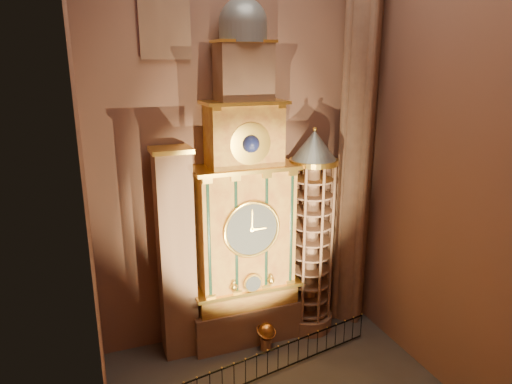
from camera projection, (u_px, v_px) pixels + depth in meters
name	position (u px, v px, depth m)	size (l,w,h in m)	color
wall_back	(237.00, 123.00, 21.71)	(22.00, 22.00, 0.00)	#8A5B4A
wall_left	(82.00, 157.00, 13.93)	(22.00, 22.00, 0.00)	#8A5B4A
wall_right	(445.00, 133.00, 18.71)	(22.00, 22.00, 0.00)	#8A5B4A
astronomical_clock	(245.00, 215.00, 21.97)	(5.60, 2.41, 16.70)	#8C634C
portrait_tower	(176.00, 255.00, 21.24)	(1.80, 1.60, 10.20)	#8C634C
stair_turret	(311.00, 235.00, 23.31)	(2.50, 2.50, 10.80)	#8C634C
gothic_pier	(358.00, 120.00, 22.89)	(2.04, 2.04, 22.00)	#8C634C
celestial_globe	(266.00, 334.00, 22.52)	(1.27, 1.24, 1.43)	#8C634C
iron_railing	(273.00, 361.00, 20.71)	(10.76, 2.14, 1.28)	black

